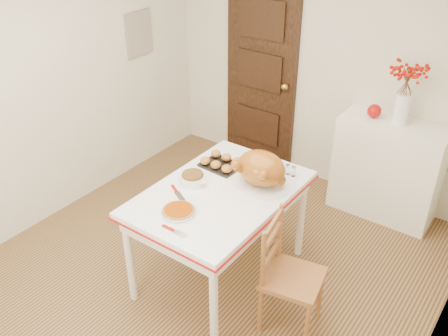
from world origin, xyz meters
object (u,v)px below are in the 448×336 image
Objects in this scene: sideboard at (387,169)px; chair_oak at (293,276)px; kitchen_table at (220,235)px; pumpkin_pie at (179,211)px; turkey_platter at (261,170)px.

chair_oak is at bearing -90.86° from sideboard.
kitchen_table is 5.80× the size of pumpkin_pie.
chair_oak is (0.73, -0.11, 0.04)m from kitchen_table.
turkey_platter is at bearing -110.70° from sideboard.
turkey_platter is 0.71m from pumpkin_pie.
pumpkin_pie is (-0.28, -0.64, -0.12)m from turkey_platter.
sideboard is 1.84m from kitchen_table.
turkey_platter is (-0.52, 0.35, 0.53)m from chair_oak.
pumpkin_pie is at bearing 99.36° from chair_oak.
chair_oak is 2.00× the size of turkey_platter.
turkey_platter is at bearing 44.81° from chair_oak.
turkey_platter is at bearing 66.68° from pumpkin_pie.
sideboard is 2.27m from pumpkin_pie.
turkey_platter reaches higher than pumpkin_pie.
turkey_platter is (-0.54, -1.43, 0.50)m from sideboard.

